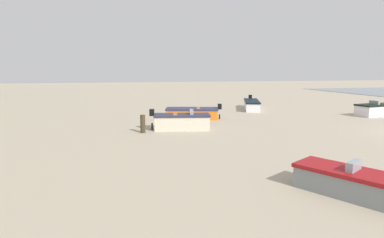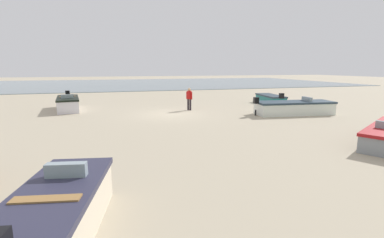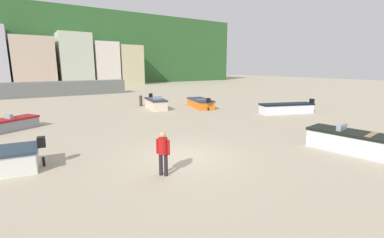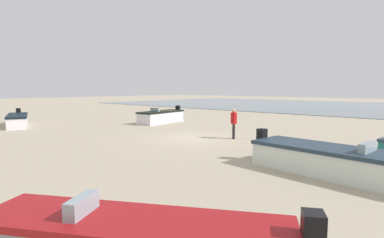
{
  "view_description": "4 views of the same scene",
  "coord_description": "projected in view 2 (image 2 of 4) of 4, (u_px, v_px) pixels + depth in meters",
  "views": [
    {
      "loc": [
        -13.79,
        16.39,
        3.58
      ],
      "look_at": [
        5.85,
        11.78,
        0.44
      ],
      "focal_mm": 29.5,
      "sensor_mm": 36.0,
      "label": 1
    },
    {
      "loc": [
        3.58,
        17.71,
        3.08
      ],
      "look_at": [
        0.67,
        7.57,
        1.07
      ],
      "focal_mm": 25.41,
      "sensor_mm": 36.0,
      "label": 2
    },
    {
      "loc": [
        -5.65,
        -9.25,
        3.86
      ],
      "look_at": [
        3.27,
        4.38,
        0.59
      ],
      "focal_mm": 24.54,
      "sensor_mm": 36.0,
      "label": 3
    },
    {
      "loc": [
        -10.7,
        12.15,
        2.68
      ],
      "look_at": [
        -1.57,
        2.0,
        1.3
      ],
      "focal_mm": 28.36,
      "sensor_mm": 36.0,
      "label": 4
    }
  ],
  "objects": [
    {
      "name": "ground_plane",
      "position": [
        171.0,
        114.0,
        18.27
      ],
      "size": [
        160.0,
        160.0,
        0.0
      ],
      "primitive_type": "plane",
      "color": "tan"
    },
    {
      "name": "boat_cream_5",
      "position": [
        58.0,
        212.0,
        4.94
      ],
      "size": [
        1.95,
        3.72,
        1.26
      ],
      "rotation": [
        0.0,
        0.0,
        2.96
      ],
      "color": "beige",
      "rests_on": "ground"
    },
    {
      "name": "beach_walker_foreground",
      "position": [
        189.0,
        97.0,
        19.72
      ],
      "size": [
        0.48,
        0.48,
        1.62
      ],
      "rotation": [
        0.0,
        0.0,
        5.36
      ],
      "color": "#262026",
      "rests_on": "ground"
    },
    {
      "name": "boat_white_3",
      "position": [
        294.0,
        108.0,
        18.03
      ],
      "size": [
        5.49,
        2.21,
        1.19
      ],
      "rotation": [
        0.0,
        0.0,
        1.46
      ],
      "color": "white",
      "rests_on": "ground"
    },
    {
      "name": "boat_teal_0",
      "position": [
        270.0,
        99.0,
        23.1
      ],
      "size": [
        1.69,
        3.9,
        1.1
      ],
      "rotation": [
        0.0,
        0.0,
        3.03
      ],
      "color": "#1C7374",
      "rests_on": "ground"
    },
    {
      "name": "tidal_water",
      "position": [
        133.0,
        83.0,
        52.26
      ],
      "size": [
        80.0,
        36.0,
        0.06
      ],
      "primitive_type": "cube",
      "color": "slate",
      "rests_on": "ground"
    },
    {
      "name": "boat_white_1",
      "position": [
        68.0,
        103.0,
        19.9
      ],
      "size": [
        2.0,
        4.5,
        1.25
      ],
      "rotation": [
        0.0,
        0.0,
        0.14
      ],
      "color": "white",
      "rests_on": "ground"
    }
  ]
}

